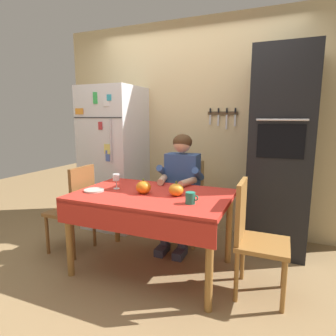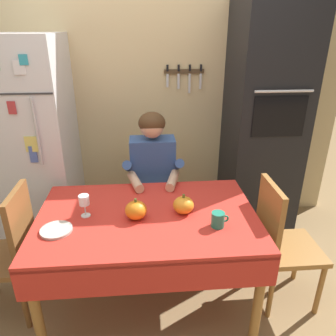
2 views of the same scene
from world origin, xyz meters
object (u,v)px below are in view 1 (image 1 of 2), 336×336
at_px(chair_right_side, 253,233).
at_px(wine_glass, 116,178).
at_px(refrigerator, 115,158).
at_px(seated_person, 180,181).
at_px(chair_behind_person, 186,197).
at_px(chair_left_side, 76,205).
at_px(wall_oven, 280,154).
at_px(serving_tray, 94,190).
at_px(pumpkin_large, 176,190).
at_px(pumpkin_medium, 143,187).
at_px(dining_table, 151,203).
at_px(coffee_mug, 191,198).

height_order(chair_right_side, wine_glass, chair_right_side).
distance_m(refrigerator, seated_person, 1.06).
relative_size(chair_behind_person, chair_left_side, 1.00).
relative_size(chair_right_side, wine_glass, 6.34).
bearing_deg(wine_glass, wall_oven, 31.58).
xyz_separation_m(seated_person, serving_tray, (-0.60, -0.72, 0.01)).
distance_m(chair_behind_person, seated_person, 0.29).
xyz_separation_m(refrigerator, pumpkin_large, (1.18, -0.86, -0.10)).
distance_m(chair_right_side, pumpkin_large, 0.73).
xyz_separation_m(refrigerator, pumpkin_medium, (0.88, -0.90, -0.10)).
xyz_separation_m(chair_left_side, pumpkin_medium, (0.83, -0.05, 0.29)).
xyz_separation_m(dining_table, pumpkin_medium, (-0.07, -0.01, 0.14)).
relative_size(wall_oven, seated_person, 1.69).
xyz_separation_m(dining_table, chair_behind_person, (0.06, 0.79, -0.14)).
bearing_deg(chair_right_side, coffee_mug, -163.98).
bearing_deg(pumpkin_medium, serving_tray, -167.56).
relative_size(refrigerator, wall_oven, 0.86).
bearing_deg(dining_table, chair_left_side, 177.43).
relative_size(chair_behind_person, pumpkin_large, 6.97).
bearing_deg(pumpkin_medium, coffee_mug, -14.96).
distance_m(dining_table, wine_glass, 0.43).
bearing_deg(chair_right_side, pumpkin_large, 177.11).
bearing_deg(chair_right_side, wall_oven, 80.88).
height_order(chair_behind_person, chair_left_side, same).
bearing_deg(pumpkin_large, chair_right_side, -2.89).
xyz_separation_m(wall_oven, wine_glass, (-1.44, -0.88, -0.20)).
bearing_deg(chair_right_side, wine_glass, 178.00).
height_order(chair_behind_person, pumpkin_medium, chair_behind_person).
distance_m(wine_glass, serving_tray, 0.24).
height_order(wall_oven, pumpkin_large, wall_oven).
bearing_deg(pumpkin_medium, chair_right_side, 0.42).
xyz_separation_m(chair_behind_person, pumpkin_large, (0.17, -0.77, 0.28)).
bearing_deg(seated_person, coffee_mug, -64.44).
distance_m(seated_person, wine_glass, 0.73).
bearing_deg(refrigerator, seated_person, -15.42).
distance_m(chair_behind_person, pumpkin_medium, 0.87).
xyz_separation_m(chair_right_side, serving_tray, (-1.44, -0.11, 0.24)).
distance_m(refrigerator, chair_right_side, 2.09).
height_order(chair_behind_person, wine_glass, chair_behind_person).
height_order(refrigerator, pumpkin_large, refrigerator).
height_order(chair_left_side, serving_tray, chair_left_side).
relative_size(wall_oven, pumpkin_large, 15.73).
height_order(wall_oven, chair_behind_person, wall_oven).
height_order(seated_person, chair_left_side, seated_person).
distance_m(dining_table, chair_left_side, 0.91).
relative_size(wall_oven, chair_right_side, 2.26).
height_order(seated_person, serving_tray, seated_person).
bearing_deg(pumpkin_large, serving_tray, -169.41).
relative_size(refrigerator, wine_glass, 12.27).
height_order(wall_oven, serving_tray, wall_oven).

